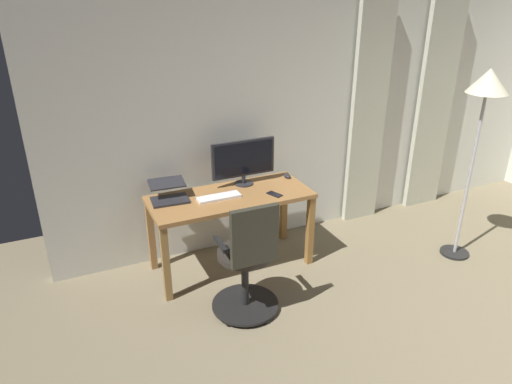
% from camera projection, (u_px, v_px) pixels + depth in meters
% --- Properties ---
extents(back_room_partition, '(5.89, 0.10, 2.79)m').
position_uv_depth(back_room_partition, '(333.00, 100.00, 4.88)').
color(back_room_partition, silver).
rests_on(back_room_partition, ground).
extents(curtain_left_panel, '(0.48, 0.06, 2.37)m').
position_uv_depth(curtain_left_panel, '(434.00, 109.00, 5.37)').
color(curtain_left_panel, '#B6B8A2').
rests_on(curtain_left_panel, ground).
extents(curtain_right_panel, '(0.42, 0.06, 2.37)m').
position_uv_depth(curtain_right_panel, '(368.00, 118.00, 5.02)').
color(curtain_right_panel, '#B6B8A2').
rests_on(curtain_right_panel, ground).
extents(desk, '(1.47, 0.62, 0.74)m').
position_uv_depth(desk, '(231.00, 205.00, 4.29)').
color(desk, olive).
rests_on(desk, ground).
extents(office_chair, '(0.56, 0.56, 1.03)m').
position_uv_depth(office_chair, '(248.00, 263.00, 3.70)').
color(office_chair, black).
rests_on(office_chair, ground).
extents(computer_monitor, '(0.63, 0.18, 0.43)m').
position_uv_depth(computer_monitor, '(243.00, 160.00, 4.39)').
color(computer_monitor, '#232328').
rests_on(computer_monitor, desk).
extents(computer_keyboard, '(0.39, 0.13, 0.02)m').
position_uv_depth(computer_keyboard, '(219.00, 197.00, 4.18)').
color(computer_keyboard, white).
rests_on(computer_keyboard, desk).
extents(laptop, '(0.34, 0.36, 0.15)m').
position_uv_depth(laptop, '(169.00, 194.00, 4.15)').
color(laptop, '#232328').
rests_on(laptop, desk).
extents(computer_mouse, '(0.06, 0.10, 0.04)m').
position_uv_depth(computer_mouse, '(287.00, 176.00, 4.63)').
color(computer_mouse, '#232328').
rests_on(computer_mouse, desk).
extents(cell_phone_by_monitor, '(0.12, 0.16, 0.01)m').
position_uv_depth(cell_phone_by_monitor, '(275.00, 194.00, 4.26)').
color(cell_phone_by_monitor, black).
rests_on(cell_phone_by_monitor, desk).
extents(floor_lamp, '(0.36, 0.36, 1.84)m').
position_uv_depth(floor_lamp, '(485.00, 98.00, 4.10)').
color(floor_lamp, black).
rests_on(floor_lamp, ground).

